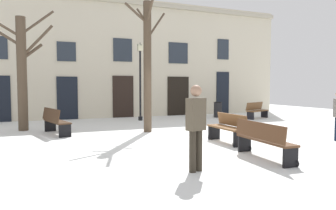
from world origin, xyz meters
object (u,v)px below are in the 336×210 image
(tree_near_facade, at_px, (22,70))
(bench_facing_shops, at_px, (263,139))
(tree_center, at_px, (147,63))
(person_strolling, at_px, (196,123))
(bench_back_to_back_right, at_px, (257,110))
(bench_far_corner, at_px, (228,128))
(bench_near_center_tree, at_px, (55,121))
(streetlamp, at_px, (140,73))
(litter_bin, at_px, (218,110))

(tree_near_facade, xyz_separation_m, bench_facing_shops, (5.64, -7.40, -1.92))
(tree_center, distance_m, person_strolling, 5.88)
(tree_center, height_order, bench_back_to_back_right, tree_center)
(bench_far_corner, bearing_deg, bench_near_center_tree, -128.60)
(person_strolling, bearing_deg, streetlamp, 63.05)
(tree_near_facade, relative_size, bench_facing_shops, 2.57)
(bench_near_center_tree, bearing_deg, litter_bin, -85.42)
(tree_near_facade, height_order, bench_facing_shops, tree_near_facade)
(bench_back_to_back_right, distance_m, person_strolling, 11.26)
(bench_near_center_tree, bearing_deg, bench_far_corner, -142.50)
(streetlamp, height_order, person_strolling, streetlamp)
(litter_bin, height_order, bench_facing_shops, bench_facing_shops)
(bench_back_to_back_right, distance_m, bench_facing_shops, 9.67)
(person_strolling, bearing_deg, bench_near_center_tree, 95.14)
(litter_bin, bearing_deg, person_strolling, -123.66)
(tree_center, distance_m, bench_far_corner, 4.12)
(tree_center, relative_size, bench_far_corner, 3.16)
(tree_near_facade, bearing_deg, bench_facing_shops, -52.67)
(litter_bin, height_order, bench_far_corner, bench_far_corner)
(bench_back_to_back_right, bearing_deg, streetlamp, 143.82)
(tree_center, xyz_separation_m, streetlamp, (0.89, 3.88, -0.23))
(tree_center, relative_size, bench_facing_shops, 2.62)
(streetlamp, relative_size, litter_bin, 4.57)
(streetlamp, relative_size, bench_far_corner, 2.54)
(bench_facing_shops, bearing_deg, person_strolling, 102.30)
(tree_near_facade, bearing_deg, person_strolling, -64.82)
(streetlamp, relative_size, bench_facing_shops, 2.11)
(tree_near_facade, xyz_separation_m, litter_bin, (9.86, 1.58, -1.95))
(litter_bin, bearing_deg, bench_near_center_tree, -160.52)
(bench_near_center_tree, bearing_deg, tree_near_facade, 21.92)
(bench_near_center_tree, bearing_deg, tree_center, -116.15)
(streetlamp, bearing_deg, bench_far_corner, -84.36)
(litter_bin, distance_m, bench_far_corner, 7.86)
(tree_near_facade, bearing_deg, streetlamp, 17.80)
(bench_far_corner, xyz_separation_m, bench_facing_shops, (-0.38, -2.12, 0.01))
(tree_near_facade, height_order, bench_far_corner, tree_near_facade)
(person_strolling, bearing_deg, litter_bin, 39.52)
(streetlamp, distance_m, bench_far_corner, 7.29)
(bench_back_to_back_right, bearing_deg, person_strolling, -157.60)
(bench_facing_shops, bearing_deg, tree_near_facade, 39.58)
(tree_near_facade, xyz_separation_m, bench_near_center_tree, (1.13, -1.50, -1.90))
(tree_near_facade, distance_m, bench_back_to_back_right, 11.69)
(bench_far_corner, relative_size, bench_near_center_tree, 0.81)
(streetlamp, height_order, bench_back_to_back_right, streetlamp)
(streetlamp, bearing_deg, bench_facing_shops, -88.07)
(bench_back_to_back_right, xyz_separation_m, bench_near_center_tree, (-10.40, -1.78, 0.05))
(litter_bin, bearing_deg, tree_near_facade, -170.87)
(person_strolling, bearing_deg, bench_facing_shops, -6.76)
(tree_center, bearing_deg, person_strolling, -98.21)
(tree_near_facade, relative_size, person_strolling, 2.73)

